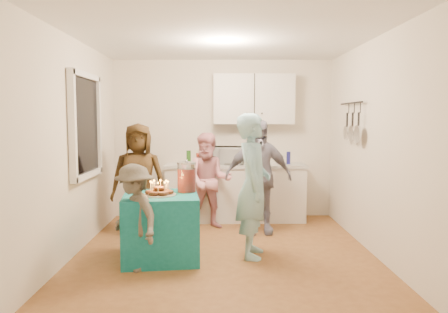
{
  "coord_description": "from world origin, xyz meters",
  "views": [
    {
      "loc": [
        -0.07,
        -5.27,
        1.64
      ],
      "look_at": [
        0.0,
        0.35,
        1.15
      ],
      "focal_mm": 35.0,
      "sensor_mm": 36.0,
      "label": 1
    }
  ],
  "objects_px": {
    "microwave": "(228,155)",
    "child_near_left": "(135,217)",
    "counter": "(235,194)",
    "punch_jar": "(187,178)",
    "man_birthday": "(253,186)",
    "woman_back_center": "(209,181)",
    "party_table": "(161,227)",
    "woman_back_left": "(139,179)",
    "woman_back_right": "(258,177)"
  },
  "relations": [
    {
      "from": "microwave",
      "to": "woman_back_right",
      "type": "bearing_deg",
      "value": -54.16
    },
    {
      "from": "child_near_left",
      "to": "punch_jar",
      "type": "bearing_deg",
      "value": 96.52
    },
    {
      "from": "man_birthday",
      "to": "woman_back_center",
      "type": "xyz_separation_m",
      "value": [
        -0.55,
        1.34,
        -0.14
      ]
    },
    {
      "from": "microwave",
      "to": "woman_back_left",
      "type": "relative_size",
      "value": 0.32
    },
    {
      "from": "microwave",
      "to": "woman_back_center",
      "type": "bearing_deg",
      "value": -110.02
    },
    {
      "from": "counter",
      "to": "microwave",
      "type": "height_order",
      "value": "microwave"
    },
    {
      "from": "woman_back_center",
      "to": "woman_back_right",
      "type": "height_order",
      "value": "woman_back_right"
    },
    {
      "from": "microwave",
      "to": "child_near_left",
      "type": "bearing_deg",
      "value": -105.79
    },
    {
      "from": "punch_jar",
      "to": "man_birthday",
      "type": "bearing_deg",
      "value": -6.62
    },
    {
      "from": "party_table",
      "to": "child_near_left",
      "type": "relative_size",
      "value": 0.73
    },
    {
      "from": "party_table",
      "to": "man_birthday",
      "type": "relative_size",
      "value": 0.5
    },
    {
      "from": "party_table",
      "to": "woman_back_left",
      "type": "height_order",
      "value": "woman_back_left"
    },
    {
      "from": "microwave",
      "to": "party_table",
      "type": "bearing_deg",
      "value": -104.25
    },
    {
      "from": "microwave",
      "to": "punch_jar",
      "type": "bearing_deg",
      "value": -98.13
    },
    {
      "from": "child_near_left",
      "to": "man_birthday",
      "type": "bearing_deg",
      "value": 69.08
    },
    {
      "from": "party_table",
      "to": "child_near_left",
      "type": "distance_m",
      "value": 0.48
    },
    {
      "from": "microwave",
      "to": "man_birthday",
      "type": "bearing_deg",
      "value": -73.51
    },
    {
      "from": "counter",
      "to": "punch_jar",
      "type": "height_order",
      "value": "punch_jar"
    },
    {
      "from": "counter",
      "to": "woman_back_center",
      "type": "xyz_separation_m",
      "value": [
        -0.41,
        -0.53,
        0.28
      ]
    },
    {
      "from": "microwave",
      "to": "party_table",
      "type": "xyz_separation_m",
      "value": [
        -0.82,
        -1.96,
        -0.67
      ]
    },
    {
      "from": "punch_jar",
      "to": "woman_back_right",
      "type": "bearing_deg",
      "value": 45.53
    },
    {
      "from": "counter",
      "to": "woman_back_left",
      "type": "bearing_deg",
      "value": -149.85
    },
    {
      "from": "man_birthday",
      "to": "woman_back_right",
      "type": "bearing_deg",
      "value": -2.3
    },
    {
      "from": "man_birthday",
      "to": "woman_back_center",
      "type": "bearing_deg",
      "value": 28.43
    },
    {
      "from": "woman_back_center",
      "to": "child_near_left",
      "type": "relative_size",
      "value": 1.23
    },
    {
      "from": "woman_back_center",
      "to": "woman_back_right",
      "type": "relative_size",
      "value": 0.88
    },
    {
      "from": "party_table",
      "to": "woman_back_right",
      "type": "xyz_separation_m",
      "value": [
        1.24,
        1.15,
        0.43
      ]
    },
    {
      "from": "party_table",
      "to": "man_birthday",
      "type": "xyz_separation_m",
      "value": [
        1.08,
        0.09,
        0.47
      ]
    },
    {
      "from": "woman_back_right",
      "to": "microwave",
      "type": "bearing_deg",
      "value": 114.08
    },
    {
      "from": "counter",
      "to": "woman_back_center",
      "type": "bearing_deg",
      "value": -127.94
    },
    {
      "from": "woman_back_center",
      "to": "man_birthday",
      "type": "bearing_deg",
      "value": -66.46
    },
    {
      "from": "woman_back_right",
      "to": "child_near_left",
      "type": "relative_size",
      "value": 1.41
    },
    {
      "from": "punch_jar",
      "to": "woman_back_center",
      "type": "height_order",
      "value": "woman_back_center"
    },
    {
      "from": "punch_jar",
      "to": "man_birthday",
      "type": "distance_m",
      "value": 0.8
    },
    {
      "from": "counter",
      "to": "child_near_left",
      "type": "relative_size",
      "value": 1.9
    },
    {
      "from": "microwave",
      "to": "child_near_left",
      "type": "relative_size",
      "value": 0.44
    },
    {
      "from": "counter",
      "to": "microwave",
      "type": "relative_size",
      "value": 4.33
    },
    {
      "from": "woman_back_left",
      "to": "child_near_left",
      "type": "bearing_deg",
      "value": -84.16
    },
    {
      "from": "man_birthday",
      "to": "woman_back_right",
      "type": "distance_m",
      "value": 1.07
    },
    {
      "from": "party_table",
      "to": "child_near_left",
      "type": "xyz_separation_m",
      "value": [
        -0.23,
        -0.38,
        0.2
      ]
    },
    {
      "from": "counter",
      "to": "man_birthday",
      "type": "xyz_separation_m",
      "value": [
        0.14,
        -1.87,
        0.42
      ]
    },
    {
      "from": "man_birthday",
      "to": "woman_back_right",
      "type": "height_order",
      "value": "man_birthday"
    },
    {
      "from": "party_table",
      "to": "child_near_left",
      "type": "height_order",
      "value": "child_near_left"
    },
    {
      "from": "punch_jar",
      "to": "woman_back_right",
      "type": "height_order",
      "value": "woman_back_right"
    },
    {
      "from": "woman_back_left",
      "to": "party_table",
      "type": "bearing_deg",
      "value": -70.75
    },
    {
      "from": "counter",
      "to": "woman_back_left",
      "type": "distance_m",
      "value": 1.67
    },
    {
      "from": "punch_jar",
      "to": "microwave",
      "type": "bearing_deg",
      "value": 73.46
    },
    {
      "from": "counter",
      "to": "microwave",
      "type": "bearing_deg",
      "value": 180.0
    },
    {
      "from": "woman_back_center",
      "to": "woman_back_left",
      "type": "bearing_deg",
      "value": -162.68
    },
    {
      "from": "punch_jar",
      "to": "woman_back_center",
      "type": "relative_size",
      "value": 0.24
    }
  ]
}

